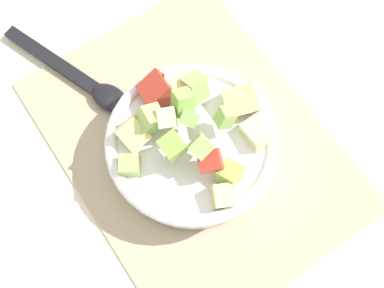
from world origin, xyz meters
TOP-DOWN VIEW (x-y plane):
  - ground_plane at (0.00, 0.00)m, footprint 2.40×2.40m
  - placemat at (0.00, 0.00)m, footprint 0.43×0.32m
  - salad_bowl at (-0.01, 0.01)m, footprint 0.21×0.21m
  - serving_spoon at (0.16, 0.07)m, footprint 0.21×0.10m

SIDE VIEW (x-z plane):
  - ground_plane at x=0.00m, z-range 0.00..0.00m
  - placemat at x=0.00m, z-range 0.00..0.01m
  - serving_spoon at x=0.16m, z-range 0.00..0.02m
  - salad_bowl at x=-0.01m, z-range -0.01..0.10m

